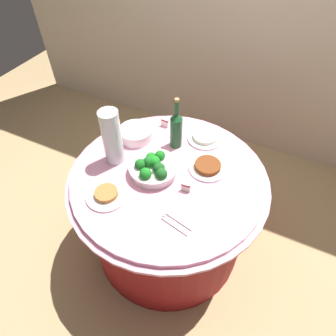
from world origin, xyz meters
TOP-DOWN VIEW (x-y plane):
  - ground_plane at (0.00, 0.00)m, footprint 6.00×6.00m
  - buffet_table at (0.00, 0.00)m, footprint 1.16×1.16m
  - broccoli_bowl at (-0.08, -0.03)m, footprint 0.28×0.28m
  - plate_stack at (-0.32, 0.20)m, footprint 0.21×0.21m
  - wine_bottle at (-0.06, 0.24)m, footprint 0.07×0.07m
  - decorative_fruit_vase at (-0.33, -0.03)m, footprint 0.11×0.11m
  - serving_tongs at (0.18, -0.28)m, footprint 0.17×0.08m
  - food_plate_rice at (0.08, 0.37)m, footprint 0.22×0.22m
  - food_plate_stir_fry at (0.19, 0.14)m, footprint 0.22×0.22m
  - food_plate_peanuts at (-0.22, -0.28)m, footprint 0.22×0.22m
  - label_placard_front at (0.14, -0.07)m, footprint 0.05×0.01m
  - label_placard_mid at (-0.21, 0.38)m, footprint 0.05×0.01m

SIDE VIEW (x-z plane):
  - ground_plane at x=0.00m, z-range 0.00..0.00m
  - buffet_table at x=0.00m, z-range 0.01..0.75m
  - serving_tongs at x=0.18m, z-range 0.74..0.75m
  - food_plate_peanuts at x=-0.22m, z-range 0.73..0.77m
  - food_plate_rice at x=0.08m, z-range 0.74..0.77m
  - food_plate_stir_fry at x=0.19m, z-range 0.74..0.78m
  - label_placard_front at x=0.14m, z-range 0.74..0.80m
  - label_placard_mid at x=-0.21m, z-range 0.74..0.80m
  - plate_stack at x=-0.32m, z-range 0.74..0.81m
  - broccoli_bowl at x=-0.08m, z-range 0.73..0.85m
  - wine_bottle at x=-0.06m, z-range 0.70..1.04m
  - decorative_fruit_vase at x=-0.33m, z-range 0.73..1.07m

